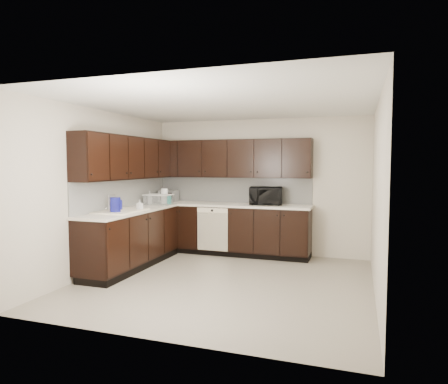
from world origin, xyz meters
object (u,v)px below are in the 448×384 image
Objects in this scene: storage_bin at (159,200)px; blue_pitcher at (115,205)px; microwave at (266,196)px; toaster_oven at (169,196)px; sink at (121,215)px.

blue_pitcher is (0.00, -1.36, 0.03)m from storage_bin.
microwave is at bearing 17.60° from storage_bin.
toaster_oven is at bearing 112.75° from blue_pitcher.
toaster_oven reaches higher than storage_bin.
microwave is 1.95m from toaster_oven.
sink is 0.26m from blue_pitcher.
toaster_oven is 0.61m from storage_bin.
microwave is at bearing -6.36° from toaster_oven.
toaster_oven is 1.45× the size of blue_pitcher.
toaster_oven is 1.97m from blue_pitcher.
toaster_oven is at bearing 169.67° from microwave.
microwave is 1.66× the size of toaster_oven.
sink is 1.42× the size of microwave.
storage_bin is at bearing -86.31° from toaster_oven.
microwave is 2.42× the size of blue_pitcher.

